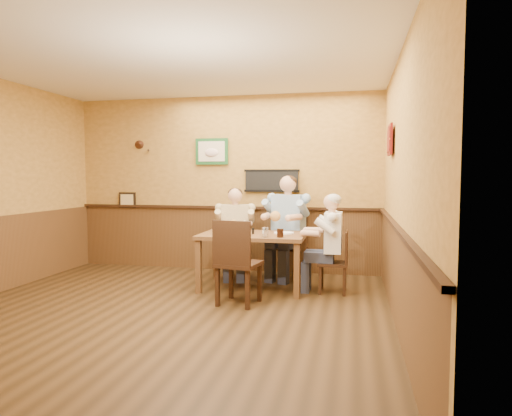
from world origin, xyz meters
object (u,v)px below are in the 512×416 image
at_px(chair_back_right, 288,246).
at_px(diner_blue_polo, 288,232).
at_px(dining_table, 253,240).
at_px(pepper_shaker, 253,231).
at_px(chair_back_left, 235,249).
at_px(water_glass_mid, 265,232).
at_px(diner_tan_shirt, 235,237).
at_px(diner_white_elder, 333,249).
at_px(cola_tumbler, 280,233).
at_px(chair_near_side, 239,262).
at_px(hot_sauce_bottle, 245,228).
at_px(water_glass_left, 225,231).
at_px(salt_shaker, 248,229).
at_px(chair_right_end, 333,262).

distance_m(chair_back_right, diner_blue_polo, 0.21).
bearing_deg(dining_table, pepper_shaker, -79.33).
distance_m(chair_back_left, diner_blue_polo, 0.84).
height_order(chair_back_right, water_glass_mid, chair_back_right).
distance_m(diner_tan_shirt, diner_white_elder, 1.61).
xyz_separation_m(diner_blue_polo, cola_tumbler, (0.04, -1.06, 0.12)).
xyz_separation_m(dining_table, diner_blue_polo, (0.37, 0.77, 0.03)).
bearing_deg(chair_near_side, hot_sauce_bottle, -73.00).
relative_size(water_glass_left, salt_shaker, 1.05).
xyz_separation_m(chair_back_right, pepper_shaker, (-0.36, -0.81, 0.31)).
height_order(chair_back_right, diner_tan_shirt, diner_tan_shirt).
distance_m(diner_tan_shirt, water_glass_left, 0.89).
distance_m(water_glass_mid, hot_sauce_bottle, 0.38).
bearing_deg(chair_right_end, salt_shaker, -90.17).
height_order(chair_near_side, diner_tan_shirt, diner_tan_shirt).
distance_m(chair_back_left, salt_shaker, 0.79).
bearing_deg(salt_shaker, water_glass_mid, -47.22).
height_order(chair_right_end, water_glass_mid, water_glass_mid).
distance_m(diner_tan_shirt, cola_tumbler, 1.26).
height_order(diner_tan_shirt, diner_blue_polo, diner_blue_polo).
xyz_separation_m(chair_right_end, chair_near_side, (-1.07, -0.77, 0.10)).
bearing_deg(salt_shaker, chair_near_side, -84.25).
xyz_separation_m(dining_table, chair_back_left, (-0.42, 0.64, -0.23)).
distance_m(chair_near_side, diner_blue_polo, 1.59).
height_order(dining_table, diner_white_elder, diner_white_elder).
height_order(chair_near_side, salt_shaker, chair_near_side).
relative_size(dining_table, pepper_shaker, 17.76).
relative_size(chair_back_left, water_glass_mid, 6.88).
bearing_deg(salt_shaker, diner_tan_shirt, 118.50).
bearing_deg(water_glass_left, cola_tumbler, -4.88).
xyz_separation_m(dining_table, chair_right_end, (1.06, 0.01, -0.25)).
bearing_deg(chair_back_right, chair_right_end, -32.25).
xyz_separation_m(chair_right_end, water_glass_left, (-1.39, -0.24, 0.40)).
xyz_separation_m(water_glass_mid, pepper_shaker, (-0.22, 0.27, -0.02)).
bearing_deg(pepper_shaker, chair_near_side, -90.91).
relative_size(chair_near_side, water_glass_mid, 8.27).
bearing_deg(cola_tumbler, hot_sauce_bottle, 159.20).
bearing_deg(salt_shaker, pepper_shaker, -34.00).
xyz_separation_m(diner_white_elder, hot_sauce_bottle, (-1.16, -0.11, 0.25)).
bearing_deg(water_glass_left, chair_back_right, 54.95).
relative_size(chair_right_end, hot_sauce_bottle, 4.83).
relative_size(chair_right_end, pepper_shaker, 10.31).
bearing_deg(chair_near_side, chair_back_left, -64.28).
bearing_deg(pepper_shaker, dining_table, 100.67).
distance_m(dining_table, salt_shaker, 0.17).
height_order(chair_back_left, diner_white_elder, diner_white_elder).
distance_m(hot_sauce_bottle, pepper_shaker, 0.13).
bearing_deg(chair_near_side, pepper_shaker, -81.61).
height_order(cola_tumbler, salt_shaker, cola_tumbler).
bearing_deg(water_glass_left, diner_white_elder, 9.61).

